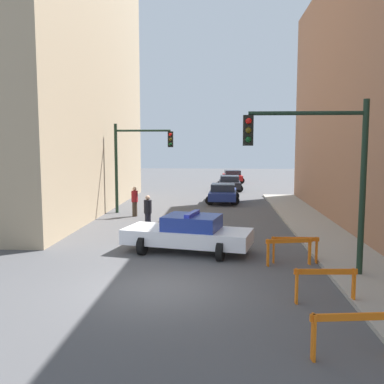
% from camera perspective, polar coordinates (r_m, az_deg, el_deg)
% --- Properties ---
extents(ground_plane, '(120.00, 120.00, 0.00)m').
position_cam_1_polar(ground_plane, '(12.27, -4.41, -12.71)').
color(ground_plane, '#4C4C4F').
extents(traffic_light_near, '(3.64, 0.35, 5.20)m').
position_cam_1_polar(traffic_light_near, '(13.24, 17.14, 4.01)').
color(traffic_light_near, black).
rests_on(traffic_light_near, sidewalk_right).
extents(traffic_light_far, '(3.44, 0.35, 5.20)m').
position_cam_1_polar(traffic_light_far, '(25.10, -7.66, 4.91)').
color(traffic_light_far, black).
rests_on(traffic_light_far, ground_plane).
extents(police_car, '(4.99, 3.00, 1.52)m').
position_cam_1_polar(police_car, '(15.97, -0.47, -5.50)').
color(police_car, white).
rests_on(police_car, ground_plane).
extents(parked_car_near, '(2.39, 4.37, 1.31)m').
position_cam_1_polar(parked_car_near, '(29.63, 4.16, -0.12)').
color(parked_car_near, navy).
rests_on(parked_car_near, ground_plane).
extents(parked_car_mid, '(2.29, 4.31, 1.31)m').
position_cam_1_polar(parked_car_mid, '(37.43, 5.02, 1.23)').
color(parked_car_mid, black).
rests_on(parked_car_mid, ground_plane).
extents(parked_car_far, '(2.45, 4.40, 1.31)m').
position_cam_1_polar(parked_car_far, '(45.37, 5.41, 2.12)').
color(parked_car_far, maroon).
rests_on(parked_car_far, ground_plane).
extents(pedestrian_crossing, '(0.42, 0.42, 1.66)m').
position_cam_1_polar(pedestrian_crossing, '(20.00, -5.91, -2.73)').
color(pedestrian_crossing, black).
rests_on(pedestrian_crossing, ground_plane).
extents(pedestrian_corner, '(0.40, 0.40, 1.66)m').
position_cam_1_polar(pedestrian_corner, '(24.06, -7.65, -1.21)').
color(pedestrian_corner, '#382D23').
rests_on(pedestrian_corner, ground_plane).
extents(barrier_front, '(1.59, 0.35, 0.90)m').
position_cam_1_polar(barrier_front, '(8.84, 20.52, -16.61)').
color(barrier_front, orange).
rests_on(barrier_front, ground_plane).
extents(barrier_mid, '(1.60, 0.26, 0.90)m').
position_cam_1_polar(barrier_mid, '(11.47, 17.35, -11.13)').
color(barrier_mid, orange).
rests_on(barrier_mid, ground_plane).
extents(barrier_back, '(1.58, 0.45, 0.90)m').
position_cam_1_polar(barrier_back, '(14.65, 12.81, -7.18)').
color(barrier_back, orange).
rests_on(barrier_back, ground_plane).
extents(barrier_corner, '(1.60, 0.20, 0.90)m').
position_cam_1_polar(barrier_corner, '(14.96, 13.59, -6.92)').
color(barrier_corner, orange).
rests_on(barrier_corner, ground_plane).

